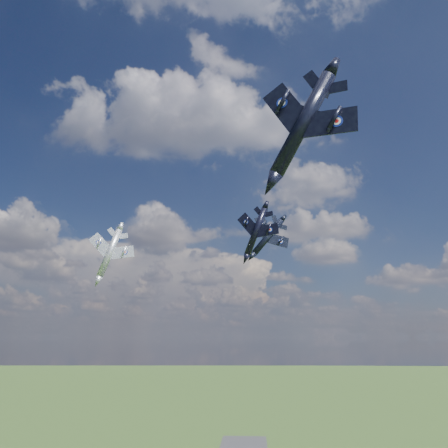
# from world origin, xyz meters

# --- Properties ---
(jet_lead_navy) EXTENTS (13.13, 15.15, 6.00)m
(jet_lead_navy) POSITION_xyz_m (7.75, 19.71, 81.59)
(jet_lead_navy) COLOR black
(jet_right_navy) EXTENTS (16.62, 19.42, 8.95)m
(jet_right_navy) POSITION_xyz_m (12.49, -17.80, 84.05)
(jet_right_navy) COLOR black
(jet_high_navy) EXTENTS (14.36, 17.34, 9.23)m
(jet_high_navy) POSITION_xyz_m (10.67, 39.03, 84.93)
(jet_high_navy) COLOR black
(jet_left_silver) EXTENTS (14.30, 17.08, 6.33)m
(jet_left_silver) POSITION_xyz_m (-23.51, 29.93, 79.81)
(jet_left_silver) COLOR #A0A2AA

